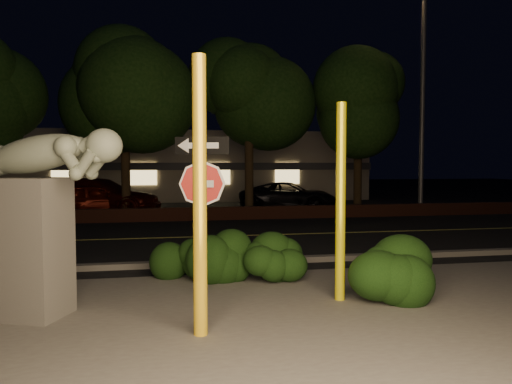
# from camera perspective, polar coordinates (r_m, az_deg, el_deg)

# --- Properties ---
(ground) EXTENTS (90.00, 90.00, 0.00)m
(ground) POSITION_cam_1_polar(r_m,az_deg,el_deg) (17.76, -7.15, -3.74)
(ground) COLOR black
(ground) RESTS_ON ground
(patio) EXTENTS (14.00, 6.00, 0.02)m
(patio) POSITION_cam_1_polar(r_m,az_deg,el_deg) (7.03, -0.90, -14.62)
(patio) COLOR #4C4944
(patio) RESTS_ON ground
(road) EXTENTS (80.00, 8.00, 0.01)m
(road) POSITION_cam_1_polar(r_m,az_deg,el_deg) (14.79, -6.37, -5.14)
(road) COLOR black
(road) RESTS_ON ground
(lane_marking) EXTENTS (80.00, 0.12, 0.00)m
(lane_marking) POSITION_cam_1_polar(r_m,az_deg,el_deg) (14.79, -6.37, -5.09)
(lane_marking) COLOR #C0BC4D
(lane_marking) RESTS_ON road
(curb) EXTENTS (80.00, 0.25, 0.12)m
(curb) POSITION_cam_1_polar(r_m,az_deg,el_deg) (10.76, -4.58, -8.03)
(curb) COLOR #4C4944
(curb) RESTS_ON ground
(brick_wall) EXTENTS (40.00, 0.35, 0.50)m
(brick_wall) POSITION_cam_1_polar(r_m,az_deg,el_deg) (19.02, -7.42, -2.52)
(brick_wall) COLOR #441F15
(brick_wall) RESTS_ON ground
(parking_lot) EXTENTS (40.00, 12.00, 0.01)m
(parking_lot) POSITION_cam_1_polar(r_m,az_deg,el_deg) (24.71, -8.25, -1.75)
(parking_lot) COLOR black
(parking_lot) RESTS_ON ground
(building) EXTENTS (22.00, 10.20, 4.00)m
(building) POSITION_cam_1_polar(r_m,az_deg,el_deg) (32.59, -8.96, 2.97)
(building) COLOR gray
(building) RESTS_ON ground
(tree_far_b) EXTENTS (5.20, 5.20, 8.41)m
(tree_far_b) POSITION_cam_1_polar(r_m,az_deg,el_deg) (21.18, -14.84, 13.76)
(tree_far_b) COLOR black
(tree_far_b) RESTS_ON ground
(tree_far_c) EXTENTS (4.80, 4.80, 7.84)m
(tree_far_c) POSITION_cam_1_polar(r_m,az_deg,el_deg) (21.00, -0.80, 12.87)
(tree_far_c) COLOR black
(tree_far_c) RESTS_ON ground
(tree_far_d) EXTENTS (4.40, 4.40, 7.42)m
(tree_far_d) POSITION_cam_1_polar(r_m,az_deg,el_deg) (22.84, 11.66, 11.41)
(tree_far_d) COLOR black
(tree_far_d) RESTS_ON ground
(yellow_pole_left) EXTENTS (0.18, 0.18, 3.50)m
(yellow_pole_left) POSITION_cam_1_polar(r_m,az_deg,el_deg) (6.21, -6.44, -0.63)
(yellow_pole_left) COLOR yellow
(yellow_pole_left) RESTS_ON ground
(yellow_pole_right) EXTENTS (0.16, 0.16, 3.12)m
(yellow_pole_right) POSITION_cam_1_polar(r_m,az_deg,el_deg) (7.90, 9.64, -1.21)
(yellow_pole_right) COLOR yellow
(yellow_pole_right) RESTS_ON ground
(signpost) EXTENTS (0.83, 0.33, 2.59)m
(signpost) POSITION_cam_1_polar(r_m,az_deg,el_deg) (7.92, -6.18, 0.89)
(signpost) COLOR black
(signpost) RESTS_ON ground
(sculpture) EXTENTS (2.41, 1.50, 2.64)m
(sculpture) POSITION_cam_1_polar(r_m,az_deg,el_deg) (7.55, -23.71, -1.12)
(sculpture) COLOR #4C4944
(sculpture) RESTS_ON ground
(hedge_center) EXTENTS (2.09, 1.18, 1.04)m
(hedge_center) POSITION_cam_1_polar(r_m,az_deg,el_deg) (9.42, -5.98, -6.83)
(hedge_center) COLOR black
(hedge_center) RESTS_ON ground
(hedge_right) EXTENTS (1.61, 0.94, 1.02)m
(hedge_right) POSITION_cam_1_polar(r_m,az_deg,el_deg) (9.29, 3.23, -7.02)
(hedge_right) COLOR black
(hedge_right) RESTS_ON ground
(hedge_far_right) EXTENTS (1.80, 1.34, 1.13)m
(hedge_far_right) POSITION_cam_1_polar(r_m,az_deg,el_deg) (8.20, 14.28, -8.12)
(hedge_far_right) COLOR black
(hedge_far_right) RESTS_ON ground
(streetlight) EXTENTS (1.52, 0.44, 10.05)m
(streetlight) POSITION_cam_1_polar(r_m,az_deg,el_deg) (22.62, 18.03, 12.84)
(streetlight) COLOR #4C4C51
(streetlight) RESTS_ON ground
(parked_car_red) EXTENTS (4.13, 2.07, 1.35)m
(parked_car_red) POSITION_cam_1_polar(r_m,az_deg,el_deg) (21.69, -17.81, -0.81)
(parked_car_red) COLOR #66140A
(parked_car_red) RESTS_ON ground
(parked_car_darkred) EXTENTS (5.70, 3.76, 1.53)m
(parked_car_darkred) POSITION_cam_1_polar(r_m,az_deg,el_deg) (22.22, -17.44, -0.47)
(parked_car_darkred) COLOR #3C0A05
(parked_car_darkred) RESTS_ON ground
(parked_car_dark) EXTENTS (5.06, 3.68, 1.28)m
(parked_car_dark) POSITION_cam_1_polar(r_m,az_deg,el_deg) (23.48, 3.80, -0.44)
(parked_car_dark) COLOR black
(parked_car_dark) RESTS_ON ground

